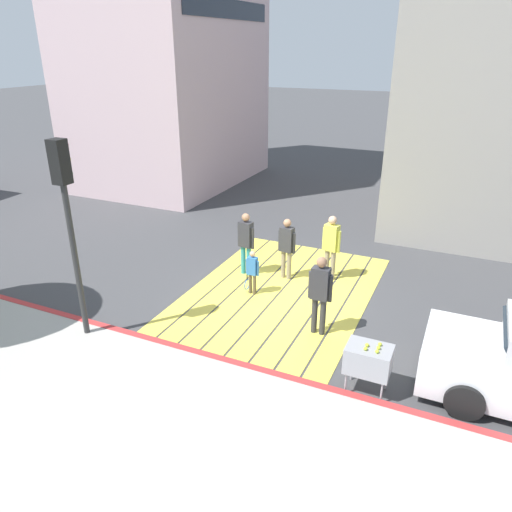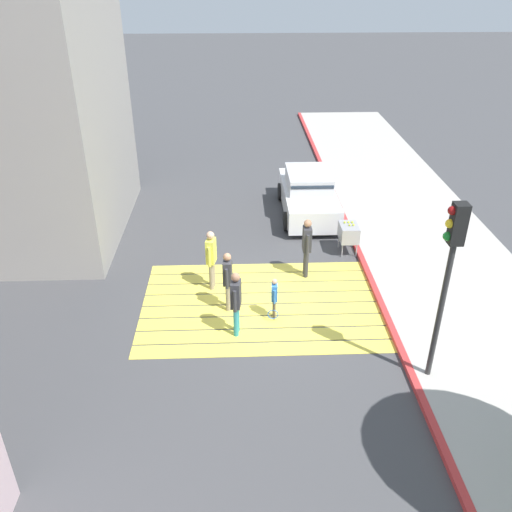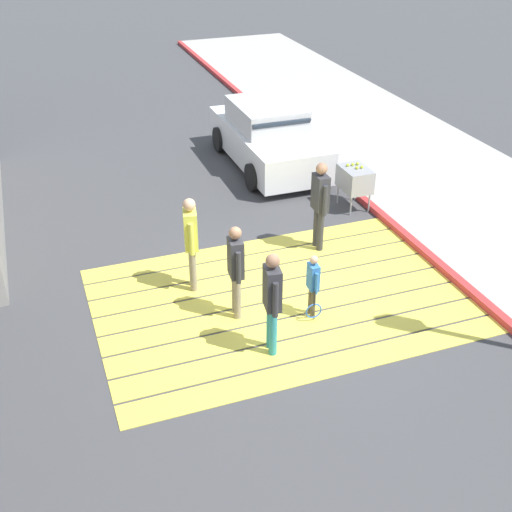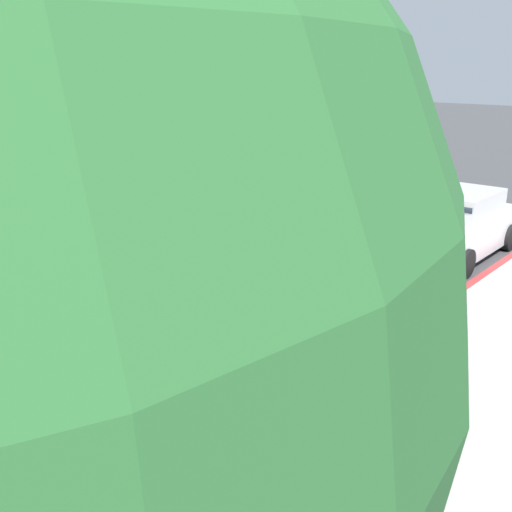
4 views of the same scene
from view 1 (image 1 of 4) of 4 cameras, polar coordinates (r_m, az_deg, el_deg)
The scene contains 12 objects.
ground_plane at distance 12.44m, azimuth 2.79°, elevation -4.36°, with size 120.00×120.00×0.00m, color #424244.
crosswalk_stripes at distance 12.44m, azimuth 2.79°, elevation -4.33°, with size 6.40×4.35×0.01m.
sidewalk_west at distance 8.41m, azimuth -12.60°, elevation -20.36°, with size 4.80×40.00×0.12m, color #ADA8A0.
curb_painted at distance 9.90m, azimuth -4.41°, elevation -12.05°, with size 0.16×40.00×0.13m, color #BC3333.
building_far_north at distance 22.65m, azimuth -10.59°, elevation 24.77°, with size 8.00×6.03×12.88m.
traffic_light_corner at distance 10.09m, azimuth -21.28°, elevation 5.92°, with size 0.39×0.28×4.24m.
tennis_ball_cart at distance 9.03m, azimuth 13.05°, elevation -11.72°, with size 0.56×0.80×1.02m.
pedestrian_adult_lead at distance 12.90m, azimuth 8.81°, elevation 1.51°, with size 0.30×0.51×1.78m.
pedestrian_adult_trailing at distance 13.02m, azimuth -1.20°, elevation 1.94°, with size 0.27×0.51×1.76m.
pedestrian_adult_side at distance 12.81m, azimuth 3.62°, elevation 1.35°, with size 0.25×0.49×1.69m.
pedestrian_teen_behind at distance 10.37m, azimuth 7.52°, elevation -3.99°, with size 0.24×0.53×1.82m.
pedestrian_child_with_racket at distance 12.11m, azimuth -0.47°, elevation -1.71°, with size 0.28×0.37×1.17m.
Camera 1 is at (-10.24, -4.01, 5.82)m, focal length 34.12 mm.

